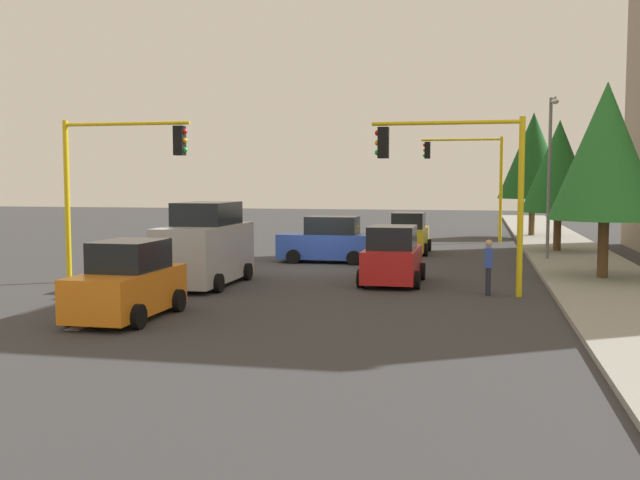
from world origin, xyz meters
name	(u,v)px	position (x,y,z in m)	size (l,w,h in m)	color
ground_plane	(319,267)	(0.00, 0.00, 0.00)	(120.00, 120.00, 0.00)	#353538
sidewalk_kerb	(576,259)	(-5.00, 10.50, 0.07)	(80.00, 4.00, 0.15)	gray
lane_arrow_near	(110,316)	(11.51, -3.00, 0.01)	(2.40, 1.10, 1.10)	silver
traffic_signal_near_right	(115,168)	(6.00, -5.68, 3.92)	(0.36, 4.59, 5.53)	yellow
traffic_signal_near_left	(458,170)	(6.00, 5.65, 3.83)	(0.36, 4.59, 5.39)	yellow
traffic_signal_far_left	(469,168)	(-14.00, 5.74, 4.21)	(0.36, 4.59, 5.97)	yellow
street_lamp_curbside	(550,160)	(-3.61, 9.20, 4.35)	(2.15, 0.28, 7.00)	slate
tree_roadside_far	(533,156)	(-18.00, 9.50, 5.02)	(4.19, 4.19, 7.65)	brown
tree_roadside_mid	(559,166)	(-8.00, 10.00, 4.17)	(3.51, 3.51, 6.39)	brown
tree_roadside_near	(606,151)	(2.00, 10.50, 4.49)	(3.77, 3.77, 6.86)	brown
delivery_van_silver	(205,247)	(5.63, -2.65, 1.28)	(4.80, 2.22, 2.77)	#B2B5BA
car_blue	(329,241)	(-2.00, 0.01, 0.90)	(2.02, 4.17, 1.98)	blue
car_red	(393,257)	(3.99, 3.45, 0.90)	(3.76, 2.03, 1.98)	red
car_orange	(128,283)	(11.69, -2.40, 0.90)	(3.85, 1.96, 1.98)	orange
car_yellow	(409,235)	(-6.66, 3.01, 0.90)	(3.79, 1.99, 1.98)	yellow
pedestrian_crossing	(488,266)	(5.87, 6.59, 0.91)	(0.40, 0.24, 1.70)	#262638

